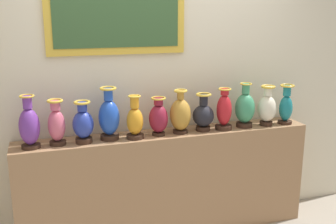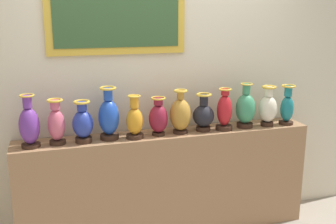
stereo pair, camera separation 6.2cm
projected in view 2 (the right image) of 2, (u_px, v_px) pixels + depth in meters
The scene contains 14 objects.
display_shelf at pixel (168, 184), 3.63m from camera, with size 2.63×0.33×0.97m, color #99704C.
back_wall at pixel (160, 69), 3.58m from camera, with size 4.40×0.14×2.99m.
vase_violet at pixel (29, 125), 3.10m from camera, with size 0.16×0.16×0.42m.
vase_rose at pixel (56, 124), 3.17m from camera, with size 0.14×0.14×0.37m.
vase_cobalt at pixel (83, 124), 3.22m from camera, with size 0.17×0.17×0.35m.
vase_sapphire at pixel (109, 117), 3.30m from camera, with size 0.17×0.17×0.44m.
vase_amber at pixel (135, 121), 3.33m from camera, with size 0.15×0.15×0.37m.
vase_burgundy at pixel (158, 118), 3.41m from camera, with size 0.16×0.16×0.34m.
vase_ochre at pixel (180, 114), 3.47m from camera, with size 0.18×0.18×0.39m.
vase_onyx at pixel (204, 115), 3.54m from camera, with size 0.19×0.19×0.34m.
vase_crimson at pixel (224, 111), 3.56m from camera, with size 0.15×0.15×0.38m.
vase_jade at pixel (246, 109), 3.64m from camera, with size 0.18×0.18×0.41m.
vase_ivory at pixel (268, 108), 3.69m from camera, with size 0.17×0.17×0.38m.
vase_teal at pixel (287, 107), 3.74m from camera, with size 0.13×0.13×0.38m.
Camera 2 is at (-0.98, -3.21, 2.01)m, focal length 42.55 mm.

